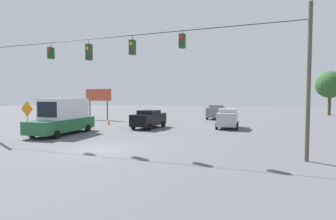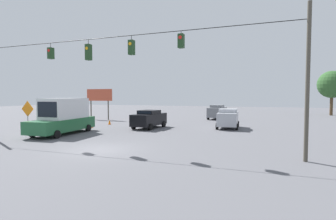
{
  "view_description": "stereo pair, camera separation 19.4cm",
  "coord_description": "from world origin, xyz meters",
  "px_view_note": "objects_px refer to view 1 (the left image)",
  "views": [
    {
      "loc": [
        -9.3,
        13.22,
        3.23
      ],
      "look_at": [
        -1.42,
        -7.98,
        2.04
      ],
      "focal_mm": 28.0,
      "sensor_mm": 36.0,
      "label": 1
    },
    {
      "loc": [
        -9.48,
        13.15,
        3.23
      ],
      "look_at": [
        -1.42,
        -7.98,
        2.04
      ],
      "focal_mm": 28.0,
      "sensor_mm": 36.0,
      "label": 2
    }
  ],
  "objects_px": {
    "traffic_cone_third": "(109,122)",
    "traffic_cone_nearest": "(66,129)",
    "overhead_signal_span": "(110,70)",
    "traffic_cone_second": "(91,125)",
    "sedan_black_withflow_mid": "(149,119)",
    "tree_horizon_left": "(330,85)",
    "sedan_silver_oncoming_far": "(228,118)",
    "work_zone_sign": "(27,112)",
    "sedan_grey_oncoming_deep": "(216,112)",
    "box_truck_green_parked_shoulder": "(63,117)",
    "roadside_billboard": "(98,97)"
  },
  "relations": [
    {
      "from": "box_truck_green_parked_shoulder",
      "to": "sedan_grey_oncoming_deep",
      "type": "distance_m",
      "value": 21.66
    },
    {
      "from": "overhead_signal_span",
      "to": "box_truck_green_parked_shoulder",
      "type": "height_order",
      "value": "overhead_signal_span"
    },
    {
      "from": "sedan_grey_oncoming_deep",
      "to": "work_zone_sign",
      "type": "relative_size",
      "value": 1.64
    },
    {
      "from": "work_zone_sign",
      "to": "tree_horizon_left",
      "type": "bearing_deg",
      "value": -128.83
    },
    {
      "from": "sedan_black_withflow_mid",
      "to": "roadside_billboard",
      "type": "xyz_separation_m",
      "value": [
        10.65,
        -6.58,
        2.15
      ]
    },
    {
      "from": "box_truck_green_parked_shoulder",
      "to": "work_zone_sign",
      "type": "xyz_separation_m",
      "value": [
        1.93,
        1.88,
        0.49
      ]
    },
    {
      "from": "work_zone_sign",
      "to": "tree_horizon_left",
      "type": "relative_size",
      "value": 0.38
    },
    {
      "from": "roadside_billboard",
      "to": "work_zone_sign",
      "type": "xyz_separation_m",
      "value": [
        -3.59,
        14.74,
        -1.12
      ]
    },
    {
      "from": "sedan_grey_oncoming_deep",
      "to": "work_zone_sign",
      "type": "xyz_separation_m",
      "value": [
        11.55,
        21.29,
        0.95
      ]
    },
    {
      "from": "traffic_cone_third",
      "to": "tree_horizon_left",
      "type": "distance_m",
      "value": 37.32
    },
    {
      "from": "sedan_silver_oncoming_far",
      "to": "roadside_billboard",
      "type": "xyz_separation_m",
      "value": [
        18.11,
        -3.86,
        2.09
      ]
    },
    {
      "from": "traffic_cone_third",
      "to": "overhead_signal_span",
      "type": "bearing_deg",
      "value": 123.63
    },
    {
      "from": "sedan_silver_oncoming_far",
      "to": "traffic_cone_second",
      "type": "relative_size",
      "value": 6.93
    },
    {
      "from": "sedan_black_withflow_mid",
      "to": "work_zone_sign",
      "type": "relative_size",
      "value": 1.59
    },
    {
      "from": "traffic_cone_nearest",
      "to": "traffic_cone_third",
      "type": "xyz_separation_m",
      "value": [
        -0.05,
        -6.85,
        0.0
      ]
    },
    {
      "from": "box_truck_green_parked_shoulder",
      "to": "tree_horizon_left",
      "type": "height_order",
      "value": "tree_horizon_left"
    },
    {
      "from": "sedan_grey_oncoming_deep",
      "to": "traffic_cone_second",
      "type": "xyz_separation_m",
      "value": [
        10.16,
        14.92,
        -0.75
      ]
    },
    {
      "from": "sedan_silver_oncoming_far",
      "to": "sedan_black_withflow_mid",
      "type": "xyz_separation_m",
      "value": [
        7.46,
        2.72,
        -0.07
      ]
    },
    {
      "from": "traffic_cone_second",
      "to": "work_zone_sign",
      "type": "distance_m",
      "value": 6.74
    },
    {
      "from": "sedan_black_withflow_mid",
      "to": "tree_horizon_left",
      "type": "relative_size",
      "value": 0.6
    },
    {
      "from": "sedan_silver_oncoming_far",
      "to": "work_zone_sign",
      "type": "bearing_deg",
      "value": 36.84
    },
    {
      "from": "overhead_signal_span",
      "to": "sedan_silver_oncoming_far",
      "type": "bearing_deg",
      "value": -115.29
    },
    {
      "from": "traffic_cone_second",
      "to": "work_zone_sign",
      "type": "height_order",
      "value": "work_zone_sign"
    },
    {
      "from": "sedan_silver_oncoming_far",
      "to": "roadside_billboard",
      "type": "height_order",
      "value": "roadside_billboard"
    },
    {
      "from": "traffic_cone_nearest",
      "to": "traffic_cone_second",
      "type": "xyz_separation_m",
      "value": [
        -0.05,
        -3.58,
        0.0
      ]
    },
    {
      "from": "sedan_black_withflow_mid",
      "to": "sedan_grey_oncoming_deep",
      "type": "bearing_deg",
      "value": -108.85
    },
    {
      "from": "traffic_cone_second",
      "to": "roadside_billboard",
      "type": "height_order",
      "value": "roadside_billboard"
    },
    {
      "from": "work_zone_sign",
      "to": "traffic_cone_third",
      "type": "bearing_deg",
      "value": -98.21
    },
    {
      "from": "box_truck_green_parked_shoulder",
      "to": "traffic_cone_nearest",
      "type": "bearing_deg",
      "value": -56.91
    },
    {
      "from": "work_zone_sign",
      "to": "sedan_black_withflow_mid",
      "type": "bearing_deg",
      "value": -130.9
    },
    {
      "from": "sedan_grey_oncoming_deep",
      "to": "tree_horizon_left",
      "type": "relative_size",
      "value": 0.62
    },
    {
      "from": "traffic_cone_third",
      "to": "roadside_billboard",
      "type": "distance_m",
      "value": 7.66
    },
    {
      "from": "traffic_cone_third",
      "to": "work_zone_sign",
      "type": "relative_size",
      "value": 0.2
    },
    {
      "from": "sedan_black_withflow_mid",
      "to": "traffic_cone_nearest",
      "type": "xyz_separation_m",
      "value": [
        5.73,
        5.37,
        -0.67
      ]
    },
    {
      "from": "traffic_cone_second",
      "to": "traffic_cone_third",
      "type": "distance_m",
      "value": 3.27
    },
    {
      "from": "overhead_signal_span",
      "to": "roadside_billboard",
      "type": "bearing_deg",
      "value": -52.65
    },
    {
      "from": "overhead_signal_span",
      "to": "traffic_cone_second",
      "type": "height_order",
      "value": "overhead_signal_span"
    },
    {
      "from": "traffic_cone_nearest",
      "to": "overhead_signal_span",
      "type": "bearing_deg",
      "value": 150.49
    },
    {
      "from": "sedan_black_withflow_mid",
      "to": "roadside_billboard",
      "type": "distance_m",
      "value": 12.71
    },
    {
      "from": "traffic_cone_nearest",
      "to": "tree_horizon_left",
      "type": "height_order",
      "value": "tree_horizon_left"
    },
    {
      "from": "traffic_cone_second",
      "to": "overhead_signal_span",
      "type": "bearing_deg",
      "value": 133.39
    },
    {
      "from": "traffic_cone_second",
      "to": "sedan_grey_oncoming_deep",
      "type": "bearing_deg",
      "value": -124.25
    },
    {
      "from": "box_truck_green_parked_shoulder",
      "to": "sedan_grey_oncoming_deep",
      "type": "height_order",
      "value": "box_truck_green_parked_shoulder"
    },
    {
      "from": "work_zone_sign",
      "to": "traffic_cone_nearest",
      "type": "bearing_deg",
      "value": -115.57
    },
    {
      "from": "traffic_cone_third",
      "to": "traffic_cone_nearest",
      "type": "bearing_deg",
      "value": 89.55
    },
    {
      "from": "sedan_silver_oncoming_far",
      "to": "sedan_black_withflow_mid",
      "type": "relative_size",
      "value": 0.88
    },
    {
      "from": "traffic_cone_nearest",
      "to": "traffic_cone_third",
      "type": "distance_m",
      "value": 6.85
    },
    {
      "from": "sedan_silver_oncoming_far",
      "to": "sedan_grey_oncoming_deep",
      "type": "relative_size",
      "value": 0.85
    },
    {
      "from": "traffic_cone_nearest",
      "to": "sedan_black_withflow_mid",
      "type": "bearing_deg",
      "value": -136.88
    },
    {
      "from": "sedan_silver_oncoming_far",
      "to": "box_truck_green_parked_shoulder",
      "type": "height_order",
      "value": "box_truck_green_parked_shoulder"
    }
  ]
}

